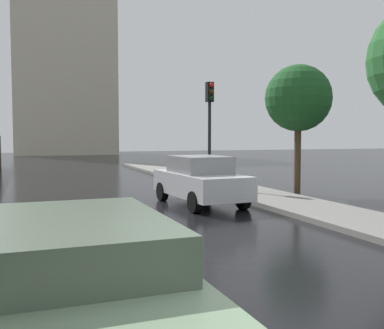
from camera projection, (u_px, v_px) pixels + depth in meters
The scene contains 5 objects.
car_white_near_kerb at pixel (200, 180), 13.74m from camera, with size 1.97×4.04×1.50m.
car_green_mid_road at pixel (86, 287), 4.07m from camera, with size 1.88×4.33×1.34m.
traffic_light at pixel (210, 114), 17.04m from camera, with size 0.26×0.39×4.03m.
street_tree_mid at pixel (298, 99), 16.00m from camera, with size 2.39×2.39×4.68m.
distant_tower at pixel (64, 57), 53.87m from camera, with size 11.58×11.08×23.41m.
Camera 1 is at (-2.34, -2.60, 2.10)m, focal length 41.76 mm.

